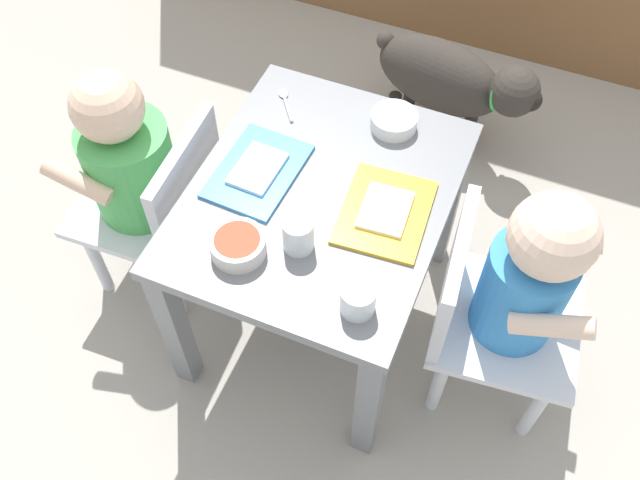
# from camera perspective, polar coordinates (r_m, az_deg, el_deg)

# --- Properties ---
(ground_plane) EXTENTS (7.00, 7.00, 0.00)m
(ground_plane) POSITION_cam_1_polar(r_m,az_deg,el_deg) (1.71, 0.00, -5.63)
(ground_plane) COLOR #9E998E
(dining_table) EXTENTS (0.48, 0.59, 0.45)m
(dining_table) POSITION_cam_1_polar(r_m,az_deg,el_deg) (1.40, 0.00, 1.73)
(dining_table) COLOR slate
(dining_table) RESTS_ON ground
(seated_child_left) EXTENTS (0.29, 0.29, 0.62)m
(seated_child_left) POSITION_cam_1_polar(r_m,az_deg,el_deg) (1.51, -14.82, 5.80)
(seated_child_left) COLOR silver
(seated_child_left) RESTS_ON ground
(seated_child_right) EXTENTS (0.31, 0.31, 0.63)m
(seated_child_right) POSITION_cam_1_polar(r_m,az_deg,el_deg) (1.33, 15.88, -3.45)
(seated_child_right) COLOR silver
(seated_child_right) RESTS_ON ground
(dog) EXTENTS (0.47, 0.23, 0.32)m
(dog) POSITION_cam_1_polar(r_m,az_deg,el_deg) (1.95, 10.57, 12.66)
(dog) COLOR #332D28
(dog) RESTS_ON ground
(food_tray_left) EXTENTS (0.16, 0.22, 0.02)m
(food_tray_left) POSITION_cam_1_polar(r_m,az_deg,el_deg) (1.37, -5.05, 5.67)
(food_tray_left) COLOR #388CD8
(food_tray_left) RESTS_ON dining_table
(food_tray_right) EXTENTS (0.17, 0.21, 0.02)m
(food_tray_right) POSITION_cam_1_polar(r_m,az_deg,el_deg) (1.31, 5.32, 2.35)
(food_tray_right) COLOR gold
(food_tray_right) RESTS_ON dining_table
(water_cup_left) EXTENTS (0.06, 0.06, 0.06)m
(water_cup_left) POSITION_cam_1_polar(r_m,az_deg,el_deg) (1.18, 3.08, -4.91)
(water_cup_left) COLOR white
(water_cup_left) RESTS_ON dining_table
(water_cup_right) EXTENTS (0.06, 0.06, 0.07)m
(water_cup_right) POSITION_cam_1_polar(r_m,az_deg,el_deg) (1.24, -1.78, 0.34)
(water_cup_right) COLOR white
(water_cup_right) RESTS_ON dining_table
(veggie_bowl_near) EXTENTS (0.10, 0.10, 0.04)m
(veggie_bowl_near) POSITION_cam_1_polar(r_m,az_deg,el_deg) (1.25, -6.68, -0.41)
(veggie_bowl_near) COLOR silver
(veggie_bowl_near) RESTS_ON dining_table
(veggie_bowl_far) EXTENTS (0.09, 0.09, 0.03)m
(veggie_bowl_far) POSITION_cam_1_polar(r_m,az_deg,el_deg) (1.45, 6.01, 9.62)
(veggie_bowl_far) COLOR white
(veggie_bowl_far) RESTS_ON dining_table
(spoon_by_left_tray) EXTENTS (0.07, 0.09, 0.01)m
(spoon_by_left_tray) POSITION_cam_1_polar(r_m,az_deg,el_deg) (1.50, -2.80, 11.14)
(spoon_by_left_tray) COLOR silver
(spoon_by_left_tray) RESTS_ON dining_table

